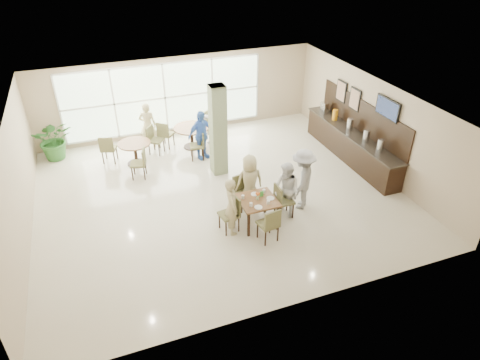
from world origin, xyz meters
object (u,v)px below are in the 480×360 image
object	(u,v)px
teen_far	(250,182)
adult_standing	(148,125)
potted_plant	(54,139)
main_table	(257,203)
round_table_right	(191,131)
round_table_left	(135,148)
adult_a	(201,135)
buffet_counter	(351,143)
teen_right	(287,190)
adult_b	(214,124)
teen_left	(232,206)
teen_standing	(302,179)

from	to	relation	value
teen_far	adult_standing	world-z (taller)	adult_standing
potted_plant	adult_standing	size ratio (longest dim) A/B	0.85
main_table	round_table_right	bearing A→B (deg)	95.08
round_table_left	adult_a	distance (m)	2.14
round_table_left	buffet_counter	bearing A→B (deg)	-17.55
potted_plant	adult_a	bearing A→B (deg)	-20.27
teen_far	teen_right	size ratio (longest dim) A/B	1.01
main_table	potted_plant	distance (m)	7.40
adult_b	adult_a	bearing A→B (deg)	-64.84
adult_a	adult_standing	bearing A→B (deg)	117.50
main_table	adult_standing	xyz separation A→B (m)	(-1.80, 5.40, 0.14)
round_table_right	buffet_counter	xyz separation A→B (m)	(4.64, -2.63, -0.04)
teen_left	teen_standing	distance (m)	2.18
round_table_right	adult_standing	size ratio (longest dim) A/B	0.76
round_table_right	adult_a	bearing A→B (deg)	-83.45
main_table	adult_standing	bearing A→B (deg)	108.43
main_table	adult_b	xyz separation A→B (m)	(0.36, 4.77, 0.12)
teen_right	adult_standing	size ratio (longest dim) A/B	0.97
main_table	teen_standing	xyz separation A→B (m)	(1.42, 0.32, 0.21)
teen_left	teen_standing	xyz separation A→B (m)	(2.14, 0.39, 0.10)
round_table_right	adult_standing	distance (m)	1.49
potted_plant	adult_standing	xyz separation A→B (m)	(3.01, -0.22, 0.12)
buffet_counter	teen_left	distance (m)	5.43
teen_far	teen_standing	distance (m)	1.41
round_table_right	adult_b	xyz separation A→B (m)	(0.79, -0.07, 0.18)
teen_right	main_table	bearing A→B (deg)	-103.72
adult_b	adult_standing	xyz separation A→B (m)	(-2.16, 0.63, 0.02)
adult_b	adult_standing	size ratio (longest dim) A/B	0.97
round_table_right	adult_a	world-z (taller)	adult_a
teen_right	teen_far	bearing A→B (deg)	-154.76
teen_left	teen_standing	world-z (taller)	teen_standing
potted_plant	teen_left	size ratio (longest dim) A/B	0.89
main_table	potted_plant	size ratio (longest dim) A/B	0.69
round_table_left	teen_right	xyz separation A→B (m)	(3.28, -4.21, 0.21)
teen_standing	adult_b	size ratio (longest dim) A/B	1.11
adult_a	adult_standing	distance (m)	2.06
teen_left	adult_standing	bearing A→B (deg)	15.23
adult_standing	adult_b	bearing A→B (deg)	-176.22
teen_standing	adult_standing	bearing A→B (deg)	-104.60
teen_standing	adult_a	xyz separation A→B (m)	(-1.75, 3.64, -0.04)
teen_far	adult_b	world-z (taller)	teen_far
potted_plant	teen_standing	bearing A→B (deg)	-40.37
round_table_left	main_table	bearing A→B (deg)	-60.59
round_table_right	teen_left	world-z (taller)	teen_left
potted_plant	teen_right	size ratio (longest dim) A/B	0.88
round_table_left	teen_left	world-z (taller)	teen_left
round_table_left	potted_plant	bearing A→B (deg)	151.14
teen_left	potted_plant	bearing A→B (deg)	39.75
adult_standing	teen_right	bearing A→B (deg)	136.67
potted_plant	buffet_counter	bearing A→B (deg)	-20.71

